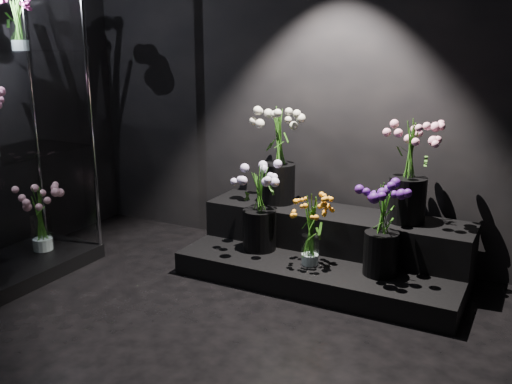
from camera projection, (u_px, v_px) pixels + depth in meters
The scene contains 11 objects.
floor at pixel (157, 364), 3.10m from camera, with size 4.00×4.00×0.00m, color black.
wall_back at pixel (306, 79), 4.44m from camera, with size 4.00×4.00×0.00m, color black.
display_riser at pixel (328, 250), 4.25m from camera, with size 2.01×0.89×0.45m.
display_case at pixel (4, 116), 3.98m from camera, with size 0.65×1.08×2.37m.
bouquet_orange_bells at pixel (311, 228), 3.94m from camera, with size 0.31×0.31×0.53m.
bouquet_lilac at pixel (260, 201), 4.21m from camera, with size 0.46×0.46×0.65m.
bouquet_purple at pixel (383, 223), 3.76m from camera, with size 0.35×0.35×0.63m.
bouquet_cream_roses at pixel (279, 150), 4.41m from camera, with size 0.50×0.50×0.75m.
bouquet_pink_roses at pixel (410, 165), 3.95m from camera, with size 0.49×0.49×0.72m.
bouquet_case_magenta at pixel (18, 21), 3.93m from camera, with size 0.26×0.26×0.39m.
bouquet_case_base_pink at pixel (40, 217), 4.38m from camera, with size 0.43×0.43×0.51m.
Camera 1 is at (1.74, -2.18, 1.73)m, focal length 40.00 mm.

